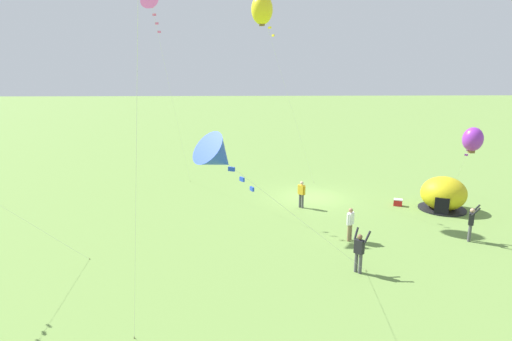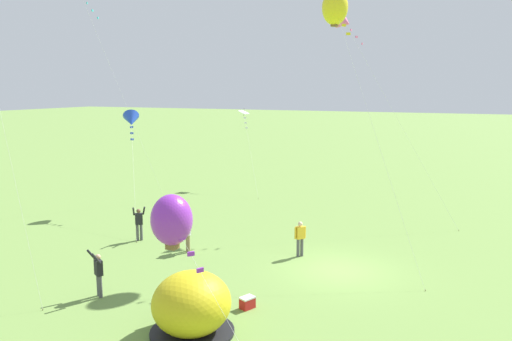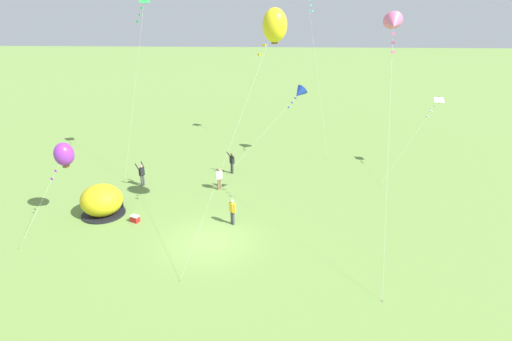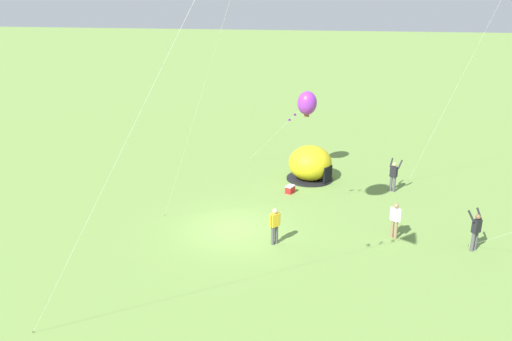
% 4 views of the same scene
% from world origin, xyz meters
% --- Properties ---
extents(ground_plane, '(300.00, 300.00, 0.00)m').
position_xyz_m(ground_plane, '(0.00, 0.00, 0.00)').
color(ground_plane, olive).
extents(popup_tent, '(2.81, 2.81, 2.10)m').
position_xyz_m(popup_tent, '(-7.60, 2.98, 1.00)').
color(popup_tent, gold).
rests_on(popup_tent, ground).
extents(cooler_box, '(0.63, 0.55, 0.44)m').
position_xyz_m(cooler_box, '(-5.16, 2.09, 0.22)').
color(cooler_box, red).
rests_on(cooler_box, ground).
extents(person_far_back, '(0.44, 0.45, 1.72)m').
position_xyz_m(person_far_back, '(1.12, 2.20, 0.96)').
color(person_far_back, '#4C4C51').
rests_on(person_far_back, ground).
extents(person_center_field, '(0.69, 0.71, 1.89)m').
position_xyz_m(person_center_field, '(0.05, 10.85, 1.00)').
color(person_center_field, '#4C4C51').
rests_on(person_center_field, ground).
extents(person_arms_raised, '(0.66, 0.72, 1.89)m').
position_xyz_m(person_arms_raised, '(-6.55, 7.80, 1.00)').
color(person_arms_raised, '#4C4C51').
rests_on(person_arms_raised, ground).
extents(person_with_toddler, '(0.43, 0.46, 1.72)m').
position_xyz_m(person_with_toddler, '(-0.50, 7.49, 0.96)').
color(person_with_toddler, '#8C7251').
rests_on(person_with_toddler, ground).
extents(kite_purple, '(1.95, 4.58, 5.09)m').
position_xyz_m(kite_purple, '(-9.32, 2.51, 4.34)').
color(kite_purple, silver).
rests_on(kite_purple, ground).
extents(kite_green, '(2.04, 4.90, 13.74)m').
position_xyz_m(kite_green, '(-6.95, 13.00, 12.92)').
color(kite_green, silver).
rests_on(kite_green, ground).
extents(kite_pink, '(1.42, 7.77, 12.57)m').
position_xyz_m(kite_pink, '(9.74, 2.48, 11.95)').
color(kite_pink, silver).
rests_on(kite_pink, ground).
extents(kite_yellow, '(5.07, 5.86, 12.73)m').
position_xyz_m(kite_yellow, '(3.59, 1.43, 11.87)').
color(kite_yellow, silver).
rests_on(kite_yellow, ground).
extents(kite_blue, '(6.82, 5.51, 6.66)m').
position_xyz_m(kite_blue, '(5.60, 15.40, 5.96)').
color(kite_blue, silver).
rests_on(kite_blue, ground).
extents(kite_white, '(5.16, 3.80, 6.41)m').
position_xyz_m(kite_white, '(16.33, 12.29, 5.75)').
color(kite_white, silver).
rests_on(kite_white, ground).
extents(kite_cyan, '(2.77, 5.25, 14.60)m').
position_xyz_m(kite_cyan, '(6.28, 19.32, 13.64)').
color(kite_cyan, silver).
rests_on(kite_cyan, ground).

